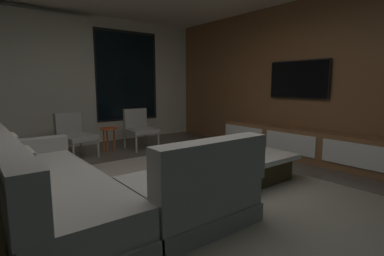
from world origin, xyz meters
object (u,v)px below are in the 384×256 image
side_stool (109,132)px  media_console (299,144)px  coffee_table (238,165)px  accent_chair_by_curtain (74,133)px  accent_chair_near_window (139,126)px  mounted_tv (298,79)px  book_stack_on_coffee_table (242,153)px  sectional_couch (86,191)px

side_stool → media_console: bearing=-46.6°
side_stool → media_console: media_console is taller
coffee_table → accent_chair_by_curtain: size_ratio=1.49×
accent_chair_near_window → mounted_tv: 3.12m
coffee_table → accent_chair_by_curtain: accent_chair_by_curtain is taller
book_stack_on_coffee_table → accent_chair_near_window: accent_chair_near_window is taller
sectional_couch → side_stool: bearing=63.7°
book_stack_on_coffee_table → accent_chair_near_window: bearing=90.1°
sectional_couch → accent_chair_near_window: (1.90, 2.56, 0.14)m
accent_chair_near_window → media_console: (1.76, -2.46, -0.18)m
accent_chair_near_window → book_stack_on_coffee_table: bearing=-89.9°
side_stool → accent_chair_near_window: bearing=-4.8°
accent_chair_by_curtain → mounted_tv: mounted_tv is taller
accent_chair_near_window → media_console: size_ratio=0.25×
accent_chair_near_window → accent_chair_by_curtain: 1.26m
mounted_tv → sectional_couch: bearing=-175.5°
coffee_table → accent_chair_near_window: accent_chair_near_window is taller
accent_chair_near_window → side_stool: size_ratio=1.70×
accent_chair_by_curtain → accent_chair_near_window: bearing=0.2°
accent_chair_near_window → accent_chair_by_curtain: size_ratio=1.00×
sectional_couch → coffee_table: (2.04, 0.00, -0.10)m
accent_chair_near_window → accent_chair_by_curtain: same height
coffee_table → mounted_tv: 2.16m
accent_chair_near_window → mounted_tv: bearing=-49.3°
coffee_table → accent_chair_near_window: (-0.14, 2.56, 0.25)m
accent_chair_near_window → mounted_tv: mounted_tv is taller
media_console → side_stool: bearing=133.4°
mounted_tv → accent_chair_near_window: bearing=130.7°
book_stack_on_coffee_table → media_console: bearing=8.9°
side_stool → media_console: 3.45m
book_stack_on_coffee_table → mounted_tv: (1.93, 0.47, 0.95)m
book_stack_on_coffee_table → accent_chair_near_window: 2.73m
sectional_couch → book_stack_on_coffee_table: size_ratio=9.87×
sectional_couch → side_stool: (1.29, 2.61, 0.08)m
accent_chair_near_window → side_stool: bearing=175.2°
accent_chair_by_curtain → media_console: 3.90m
book_stack_on_coffee_table → accent_chair_by_curtain: accent_chair_by_curtain is taller
coffee_table → side_stool: (-0.75, 2.61, 0.19)m
side_stool → sectional_couch: bearing=-116.3°
side_stool → media_console: (2.37, -2.51, -0.12)m
accent_chair_by_curtain → media_console: (3.02, -2.45, -0.18)m
accent_chair_by_curtain → side_stool: accent_chair_by_curtain is taller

